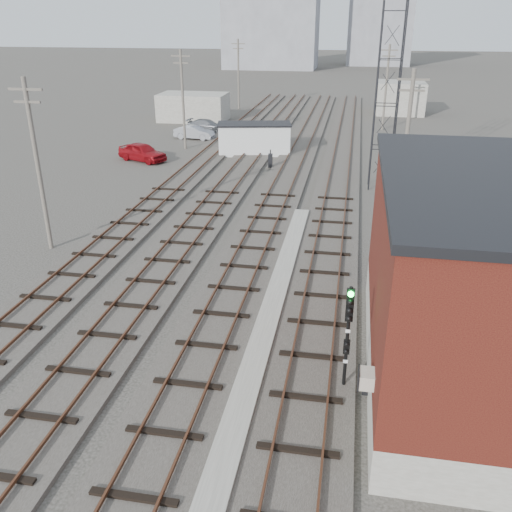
% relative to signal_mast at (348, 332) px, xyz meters
% --- Properties ---
extents(ground, '(320.00, 320.00, 0.00)m').
position_rel_signal_mast_xyz_m(ground, '(-3.70, 49.64, -2.27)').
color(ground, '#282621').
rests_on(ground, ground).
extents(track_right, '(3.20, 90.00, 0.39)m').
position_rel_signal_mast_xyz_m(track_right, '(-1.20, 28.64, -2.17)').
color(track_right, '#332D28').
rests_on(track_right, ground).
extents(track_mid_right, '(3.20, 90.00, 0.39)m').
position_rel_signal_mast_xyz_m(track_mid_right, '(-5.20, 28.64, -2.17)').
color(track_mid_right, '#332D28').
rests_on(track_mid_right, ground).
extents(track_mid_left, '(3.20, 90.00, 0.39)m').
position_rel_signal_mast_xyz_m(track_mid_left, '(-9.20, 28.64, -2.17)').
color(track_mid_left, '#332D28').
rests_on(track_mid_left, ground).
extents(track_left, '(3.20, 90.00, 0.39)m').
position_rel_signal_mast_xyz_m(track_left, '(-13.20, 28.64, -2.17)').
color(track_left, '#332D28').
rests_on(track_left, ground).
extents(platform_curb, '(0.90, 28.00, 0.26)m').
position_rel_signal_mast_xyz_m(platform_curb, '(-3.20, 3.64, -2.14)').
color(platform_curb, gray).
rests_on(platform_curb, ground).
extents(brick_building, '(6.54, 12.20, 7.22)m').
position_rel_signal_mast_xyz_m(brick_building, '(3.80, 1.64, 1.36)').
color(brick_building, gray).
rests_on(brick_building, ground).
extents(lattice_tower, '(1.60, 1.60, 15.00)m').
position_rel_signal_mast_xyz_m(lattice_tower, '(1.80, 24.64, 5.23)').
color(lattice_tower, black).
rests_on(lattice_tower, ground).
extents(utility_pole_left_a, '(1.80, 0.24, 9.00)m').
position_rel_signal_mast_xyz_m(utility_pole_left_a, '(-16.20, 9.64, 2.53)').
color(utility_pole_left_a, '#595147').
rests_on(utility_pole_left_a, ground).
extents(utility_pole_left_b, '(1.80, 0.24, 9.00)m').
position_rel_signal_mast_xyz_m(utility_pole_left_b, '(-16.20, 34.64, 2.53)').
color(utility_pole_left_b, '#595147').
rests_on(utility_pole_left_b, ground).
extents(utility_pole_left_c, '(1.80, 0.24, 9.00)m').
position_rel_signal_mast_xyz_m(utility_pole_left_c, '(-16.20, 59.64, 2.53)').
color(utility_pole_left_c, '#595147').
rests_on(utility_pole_left_c, ground).
extents(utility_pole_right_a, '(1.80, 0.24, 9.00)m').
position_rel_signal_mast_xyz_m(utility_pole_right_a, '(2.80, 17.64, 2.53)').
color(utility_pole_right_a, '#595147').
rests_on(utility_pole_right_a, ground).
extents(utility_pole_right_b, '(1.80, 0.24, 9.00)m').
position_rel_signal_mast_xyz_m(utility_pole_right_b, '(2.80, 47.64, 2.53)').
color(utility_pole_right_b, '#595147').
rests_on(utility_pole_right_b, ground).
extents(apartment_left, '(22.00, 14.00, 30.00)m').
position_rel_signal_mast_xyz_m(apartment_left, '(-21.70, 124.64, 12.73)').
color(apartment_left, gray).
rests_on(apartment_left, ground).
extents(apartment_right, '(16.00, 12.00, 26.00)m').
position_rel_signal_mast_xyz_m(apartment_right, '(4.30, 139.64, 10.73)').
color(apartment_right, gray).
rests_on(apartment_right, ground).
extents(shed_left, '(8.00, 5.00, 3.20)m').
position_rel_signal_mast_xyz_m(shed_left, '(-19.70, 49.64, -0.67)').
color(shed_left, gray).
rests_on(shed_left, ground).
extents(shed_right, '(6.00, 6.00, 4.00)m').
position_rel_signal_mast_xyz_m(shed_right, '(5.30, 59.64, -0.27)').
color(shed_right, gray).
rests_on(shed_right, ground).
extents(signal_mast, '(0.40, 0.41, 3.90)m').
position_rel_signal_mast_xyz_m(signal_mast, '(0.00, 0.00, 0.00)').
color(signal_mast, gray).
rests_on(signal_mast, ground).
extents(switch_stand, '(0.36, 0.36, 1.49)m').
position_rel_signal_mast_xyz_m(switch_stand, '(-6.96, 28.52, -1.57)').
color(switch_stand, black).
rests_on(switch_stand, ground).
extents(site_trailer, '(7.08, 4.14, 2.80)m').
position_rel_signal_mast_xyz_m(site_trailer, '(-9.26, 33.62, -0.86)').
color(site_trailer, silver).
rests_on(site_trailer, ground).
extents(car_red, '(4.99, 3.58, 1.58)m').
position_rel_signal_mast_xyz_m(car_red, '(-18.43, 29.22, -1.48)').
color(car_red, maroon).
rests_on(car_red, ground).
extents(car_silver, '(4.30, 1.90, 1.37)m').
position_rel_signal_mast_xyz_m(car_silver, '(-16.57, 39.07, -1.59)').
color(car_silver, '#999BA0').
rests_on(car_silver, ground).
extents(car_grey, '(4.60, 2.30, 1.28)m').
position_rel_signal_mast_xyz_m(car_grey, '(-16.38, 43.39, -1.63)').
color(car_grey, slate).
rests_on(car_grey, ground).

